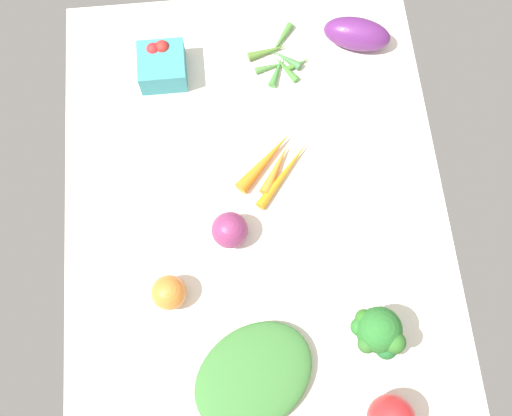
{
  "coord_description": "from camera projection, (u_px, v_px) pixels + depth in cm",
  "views": [
    {
      "loc": [
        -38.11,
        3.64,
        116.33
      ],
      "look_at": [
        0.0,
        0.0,
        4.0
      ],
      "focal_mm": 42.42,
      "sensor_mm": 36.0,
      "label": 1
    }
  ],
  "objects": [
    {
      "name": "carrot_bunch",
      "position": [
        274.0,
        166.0,
        1.22
      ],
      "size": [
        17.04,
        16.78,
        2.81
      ],
      "color": "orange",
      "rests_on": "tablecloth"
    },
    {
      "name": "berry_basket",
      "position": [
        162.0,
        64.0,
        1.28
      ],
      "size": [
        9.8,
        9.8,
        7.15
      ],
      "color": "teal",
      "rests_on": "tablecloth"
    },
    {
      "name": "broccoli_head",
      "position": [
        378.0,
        332.0,
        1.06
      ],
      "size": [
        9.31,
        9.02,
        10.8
      ],
      "color": "#93D37E",
      "rests_on": "tablecloth"
    },
    {
      "name": "eggplant",
      "position": [
        357.0,
        34.0,
        1.3
      ],
      "size": [
        11.02,
        15.9,
        6.95
      ],
      "primitive_type": "ellipsoid",
      "rotation": [
        0.0,
        0.0,
        4.4
      ],
      "color": "#60246A",
      "rests_on": "tablecloth"
    },
    {
      "name": "red_onion_center",
      "position": [
        230.0,
        230.0,
        1.16
      ],
      "size": [
        7.07,
        7.07,
        7.07
      ],
      "primitive_type": "sphere",
      "color": "#822F5D",
      "rests_on": "tablecloth"
    },
    {
      "name": "heirloom_tomato_orange",
      "position": [
        169.0,
        293.0,
        1.12
      ],
      "size": [
        6.57,
        6.57,
        6.57
      ],
      "primitive_type": "sphere",
      "color": "orange",
      "rests_on": "tablecloth"
    },
    {
      "name": "leafy_greens_clump",
      "position": [
        254.0,
        376.0,
        1.08
      ],
      "size": [
        26.93,
        28.69,
        4.22
      ],
      "primitive_type": "ellipsoid",
      "rotation": [
        0.0,
        0.0,
        5.26
      ],
      "color": "#3A7434",
      "rests_on": "tablecloth"
    },
    {
      "name": "okra_pile",
      "position": [
        280.0,
        58.0,
        1.31
      ],
      "size": [
        15.63,
        14.08,
        1.95
      ],
      "color": "#41783F",
      "rests_on": "tablecloth"
    },
    {
      "name": "tablecloth",
      "position": [
        256.0,
        213.0,
        1.22
      ],
      "size": [
        104.0,
        76.0,
        2.0
      ],
      "primitive_type": "cube",
      "color": "silver",
      "rests_on": "ground"
    }
  ]
}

